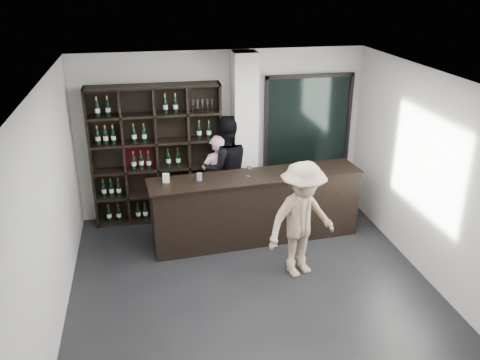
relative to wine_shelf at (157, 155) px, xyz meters
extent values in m
cube|color=black|center=(1.15, -2.57, -1.20)|extent=(5.00, 5.50, 0.01)
cube|color=silver|center=(1.50, -0.10, 0.25)|extent=(0.40, 0.40, 2.90)
cube|color=black|center=(2.70, 0.12, 0.20)|extent=(1.60, 0.08, 2.10)
cube|color=black|center=(2.70, 0.12, 0.20)|extent=(1.48, 0.02, 1.98)
cube|color=black|center=(1.50, -1.05, -0.65)|extent=(3.33, 0.62, 1.09)
cube|color=black|center=(1.50, -1.05, -0.09)|extent=(3.41, 0.70, 0.03)
imported|color=beige|center=(1.00, -0.17, -0.43)|extent=(0.65, 0.52, 1.54)
imported|color=black|center=(1.16, -0.17, -0.26)|extent=(0.97, 0.79, 1.87)
imported|color=gray|center=(1.90, -2.17, -0.34)|extent=(1.27, 0.98, 1.73)
cylinder|color=silver|center=(0.60, -1.07, -0.02)|extent=(0.11, 0.11, 0.11)
cube|color=white|center=(2.40, -1.01, -0.07)|extent=(0.16, 0.16, 0.02)
cube|color=white|center=(0.09, -1.06, 0.00)|extent=(0.10, 0.07, 0.14)
camera|label=1|loc=(-0.17, -8.25, 2.91)|focal=38.00mm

